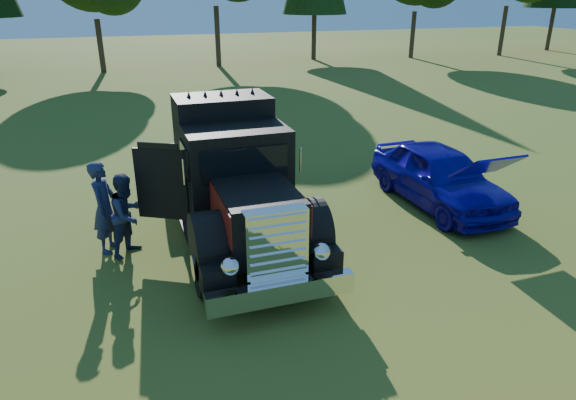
{
  "coord_description": "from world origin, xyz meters",
  "views": [
    {
      "loc": [
        -3.48,
        -8.03,
        5.11
      ],
      "look_at": [
        -0.43,
        1.03,
        1.21
      ],
      "focal_mm": 32.0,
      "sensor_mm": 36.0,
      "label": 1
    }
  ],
  "objects_px": {
    "hotrod_coupe": "(440,176)",
    "spectator_far": "(128,214)",
    "diamond_t_truck": "(233,183)",
    "spectator_near": "(104,207)"
  },
  "relations": [
    {
      "from": "spectator_near",
      "to": "spectator_far",
      "type": "distance_m",
      "value": 0.53
    },
    {
      "from": "hotrod_coupe",
      "to": "spectator_far",
      "type": "height_order",
      "value": "hotrod_coupe"
    },
    {
      "from": "spectator_far",
      "to": "diamond_t_truck",
      "type": "bearing_deg",
      "value": -46.61
    },
    {
      "from": "spectator_near",
      "to": "spectator_far",
      "type": "relative_size",
      "value": 1.12
    },
    {
      "from": "hotrod_coupe",
      "to": "spectator_far",
      "type": "xyz_separation_m",
      "value": [
        -7.61,
        -0.26,
        0.11
      ]
    },
    {
      "from": "diamond_t_truck",
      "to": "spectator_far",
      "type": "relative_size",
      "value": 4.09
    },
    {
      "from": "diamond_t_truck",
      "to": "spectator_far",
      "type": "distance_m",
      "value": 2.27
    },
    {
      "from": "diamond_t_truck",
      "to": "spectator_near",
      "type": "xyz_separation_m",
      "value": [
        -2.67,
        0.26,
        -0.3
      ]
    },
    {
      "from": "diamond_t_truck",
      "to": "spectator_near",
      "type": "distance_m",
      "value": 2.69
    },
    {
      "from": "diamond_t_truck",
      "to": "spectator_far",
      "type": "xyz_separation_m",
      "value": [
        -2.23,
        -0.03,
        -0.4
      ]
    }
  ]
}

